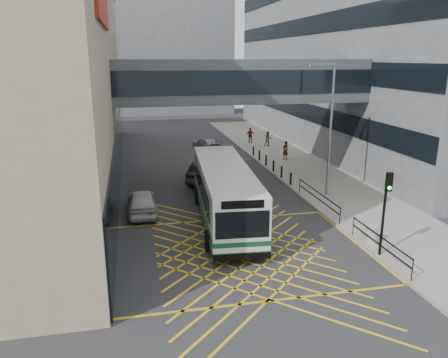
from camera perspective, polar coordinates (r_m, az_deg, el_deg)
ground at (r=21.51m, az=2.26°, el=-9.53°), size 120.00×120.00×0.00m
building_right at (r=51.67m, az=22.78°, el=15.44°), size 24.09×44.00×20.00m
building_far at (r=78.90m, az=-10.33°, el=15.31°), size 28.00×16.00×18.00m
skybridge at (r=31.88m, az=2.33°, el=12.68°), size 20.00×4.10×3.00m
pavement at (r=37.69m, az=9.94°, el=1.50°), size 6.00×54.00×0.16m
box_junction at (r=21.51m, az=2.26°, el=-9.52°), size 12.00×9.00×0.01m
bus at (r=24.84m, az=0.06°, el=-1.67°), size 3.58×11.82×3.26m
car_white at (r=26.76m, az=-10.64°, el=-2.90°), size 1.95×4.74×1.51m
car_dark at (r=33.11m, az=-2.48°, el=1.01°), size 3.86×5.36×1.56m
car_silver at (r=44.76m, az=-2.31°, el=4.70°), size 2.70×4.43×1.29m
traffic_light at (r=21.13m, az=20.39°, el=-2.85°), size 0.31×0.48×4.06m
street_lamp at (r=29.20m, az=13.46°, el=7.21°), size 1.96×0.34×8.62m
litter_bin at (r=23.14m, az=18.79°, el=-6.83°), size 0.54×0.54×0.94m
kerb_railings at (r=24.81m, az=15.18°, el=-4.39°), size 0.05×12.54×1.00m
bollards at (r=36.64m, az=5.98°, el=2.10°), size 0.14×10.14×0.90m
pedestrian_a at (r=39.96m, az=8.01°, el=3.75°), size 0.80×0.70×1.69m
pedestrian_b at (r=45.71m, az=5.77°, el=5.23°), size 0.77×0.47×1.55m
pedestrian_c at (r=47.47m, az=3.46°, el=5.70°), size 1.04×0.73×1.60m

